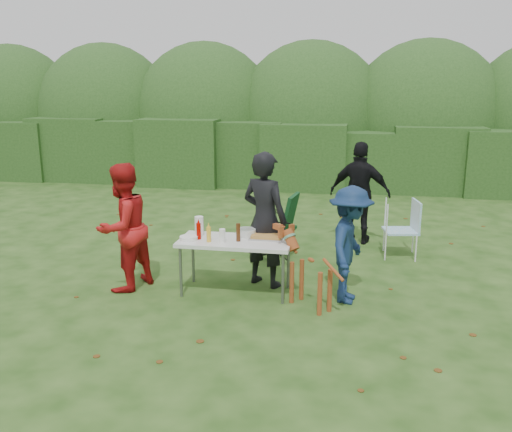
% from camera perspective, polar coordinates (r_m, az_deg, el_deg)
% --- Properties ---
extents(ground, '(80.00, 80.00, 0.00)m').
position_cam_1_polar(ground, '(7.19, -1.09, -8.81)').
color(ground, '#1E4211').
extents(hedge_row, '(22.00, 1.40, 1.70)m').
position_cam_1_polar(hedge_row, '(14.69, 5.17, 6.27)').
color(hedge_row, '#23471C').
rests_on(hedge_row, ground).
extents(shrub_backdrop, '(20.00, 2.60, 3.20)m').
position_cam_1_polar(shrub_backdrop, '(16.20, 5.77, 9.63)').
color(shrub_backdrop, '#3D6628').
rests_on(shrub_backdrop, ground).
extents(folding_table, '(1.50, 0.70, 0.74)m').
position_cam_1_polar(folding_table, '(7.22, -2.18, -2.93)').
color(folding_table, silver).
rests_on(folding_table, ground).
extents(person_cook, '(0.81, 0.70, 1.89)m').
position_cam_1_polar(person_cook, '(7.44, 0.92, -0.38)').
color(person_cook, black).
rests_on(person_cook, ground).
extents(person_red_jacket, '(0.92, 1.03, 1.74)m').
position_cam_1_polar(person_red_jacket, '(7.53, -13.82, -1.18)').
color(person_red_jacket, '#B41516').
rests_on(person_red_jacket, ground).
extents(person_black_puffy, '(1.12, 0.63, 1.80)m').
position_cam_1_polar(person_black_puffy, '(9.63, 10.88, 2.37)').
color(person_black_puffy, black).
rests_on(person_black_puffy, ground).
extents(child, '(0.71, 1.06, 1.52)m').
position_cam_1_polar(child, '(7.02, 9.85, -3.01)').
color(child, '#13294E').
rests_on(child, ground).
extents(dog, '(1.02, 0.95, 0.95)m').
position_cam_1_polar(dog, '(6.84, 5.79, -5.82)').
color(dog, brown).
rests_on(dog, ground).
extents(camping_chair, '(0.75, 0.75, 1.07)m').
position_cam_1_polar(camping_chair, '(8.73, 2.06, -0.99)').
color(camping_chair, '#103C1A').
rests_on(camping_chair, ground).
extents(lawn_chair, '(0.65, 0.65, 0.94)m').
position_cam_1_polar(lawn_chair, '(9.10, 14.97, -1.27)').
color(lawn_chair, '#56B2D9').
rests_on(lawn_chair, ground).
extents(food_tray, '(0.45, 0.30, 0.02)m').
position_cam_1_polar(food_tray, '(7.27, 1.15, -2.29)').
color(food_tray, '#B7B7BA').
rests_on(food_tray, folding_table).
extents(focaccia_bread, '(0.40, 0.26, 0.04)m').
position_cam_1_polar(focaccia_bread, '(7.26, 1.15, -2.08)').
color(focaccia_bread, '#BE883D').
rests_on(focaccia_bread, food_tray).
extents(mustard_bottle, '(0.06, 0.06, 0.20)m').
position_cam_1_polar(mustard_bottle, '(7.12, -5.00, -1.94)').
color(mustard_bottle, yellow).
rests_on(mustard_bottle, folding_table).
extents(ketchup_bottle, '(0.06, 0.06, 0.22)m').
position_cam_1_polar(ketchup_bottle, '(7.25, -6.06, -1.60)').
color(ketchup_bottle, '#A30600').
rests_on(ketchup_bottle, folding_table).
extents(beer_bottle, '(0.06, 0.06, 0.24)m').
position_cam_1_polar(beer_bottle, '(7.12, -1.88, -1.73)').
color(beer_bottle, '#47230F').
rests_on(beer_bottle, folding_table).
extents(paper_towel_roll, '(0.12, 0.12, 0.26)m').
position_cam_1_polar(paper_towel_roll, '(7.44, -6.01, -1.03)').
color(paper_towel_roll, white).
rests_on(paper_towel_roll, folding_table).
extents(cup_stack, '(0.08, 0.08, 0.18)m').
position_cam_1_polar(cup_stack, '(7.08, -3.57, -2.08)').
color(cup_stack, white).
rests_on(cup_stack, folding_table).
extents(pasta_bowl, '(0.26, 0.26, 0.10)m').
position_cam_1_polar(pasta_bowl, '(7.37, -1.02, -1.73)').
color(pasta_bowl, silver).
rests_on(pasta_bowl, folding_table).
extents(plate_stack, '(0.24, 0.24, 0.05)m').
position_cam_1_polar(plate_stack, '(7.25, -7.11, -2.31)').
color(plate_stack, white).
rests_on(plate_stack, folding_table).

